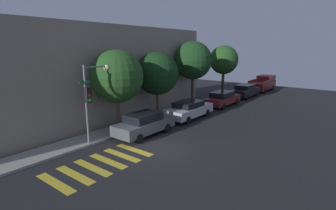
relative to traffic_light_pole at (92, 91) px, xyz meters
The scene contains 14 objects.
ground_plane 4.94m from the traffic_light_pole, 64.47° to the right, with size 60.00×60.00×0.00m, color black.
sidewalk 3.63m from the traffic_light_pole, 26.06° to the left, with size 26.00×1.90×0.14m, color gray.
building_row 5.40m from the traffic_light_pole, 72.63° to the left, with size 26.00×6.00×7.31m, color gray.
crosswalk 4.44m from the traffic_light_pole, 122.36° to the right, with size 5.17×2.60×0.00m.
traffic_light_pole is the anchor object (origin of this frame).
sedan_near_corner 4.06m from the traffic_light_pole, 23.07° to the right, with size 4.38×1.78×1.50m.
sedan_middle 8.72m from the traffic_light_pole, ahead, with size 4.68×1.87×1.43m.
sedan_far_end 14.47m from the traffic_light_pole, ahead, with size 4.67×1.82×1.43m.
sedan_tail_of_row 20.18m from the traffic_light_pole, ahead, with size 4.60×1.84×1.48m.
pickup_truck 26.12m from the traffic_light_pole, ahead, with size 5.39×2.02×1.93m.
tree_near_corner 2.78m from the traffic_light_pole, 17.38° to the left, with size 3.55×3.55×5.55m.
tree_midblock 6.83m from the traffic_light_pole, ahead, with size 3.42×3.42×5.37m.
tree_far_end 12.02m from the traffic_light_pole, ahead, with size 3.57×3.57×6.25m.
tree_behind_truck 18.41m from the traffic_light_pole, ahead, with size 3.22×3.22×5.90m.
Camera 1 is at (-10.66, -9.30, 5.71)m, focal length 28.00 mm.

